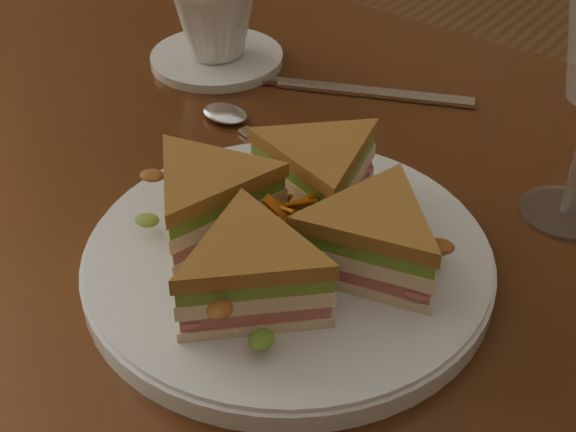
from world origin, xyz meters
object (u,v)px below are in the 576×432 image
(plate, at_px, (288,261))
(coffee_cup, at_px, (214,16))
(sandwich_wedges, at_px, (288,222))
(knife, at_px, (360,92))
(saucer, at_px, (217,58))
(table, at_px, (288,302))
(spoon, at_px, (239,125))

(plate, distance_m, coffee_cup, 0.35)
(sandwich_wedges, height_order, coffee_cup, coffee_cup)
(plate, relative_size, sandwich_wedges, 1.13)
(knife, relative_size, saucer, 1.41)
(coffee_cup, bearing_deg, sandwich_wedges, -25.74)
(plate, bearing_deg, sandwich_wedges, 45.00)
(coffee_cup, bearing_deg, table, -22.70)
(table, bearing_deg, coffee_cup, 142.50)
(saucer, bearing_deg, table, -37.50)
(spoon, relative_size, knife, 0.89)
(knife, height_order, coffee_cup, coffee_cup)
(saucer, bearing_deg, sandwich_wedges, -40.54)
(coffee_cup, bearing_deg, plate, -25.74)
(sandwich_wedges, xyz_separation_m, coffee_cup, (-0.27, 0.23, 0.01))
(knife, bearing_deg, coffee_cup, 167.72)
(spoon, xyz_separation_m, saucer, (-0.11, 0.09, 0.00))
(plate, height_order, knife, plate)
(table, relative_size, saucer, 8.37)
(table, relative_size, spoon, 6.70)
(spoon, xyz_separation_m, knife, (0.06, 0.13, -0.00))
(plate, distance_m, saucer, 0.35)
(sandwich_wedges, distance_m, saucer, 0.35)
(table, distance_m, spoon, 0.18)
(knife, height_order, saucer, saucer)
(spoon, distance_m, saucer, 0.14)
(spoon, bearing_deg, table, -17.95)
(sandwich_wedges, bearing_deg, saucer, 139.46)
(table, xyz_separation_m, coffee_cup, (-0.22, 0.17, 0.15))
(plate, relative_size, saucer, 2.11)
(table, distance_m, knife, 0.24)
(sandwich_wedges, relative_size, saucer, 1.87)
(sandwich_wedges, xyz_separation_m, knife, (-0.10, 0.26, -0.04))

